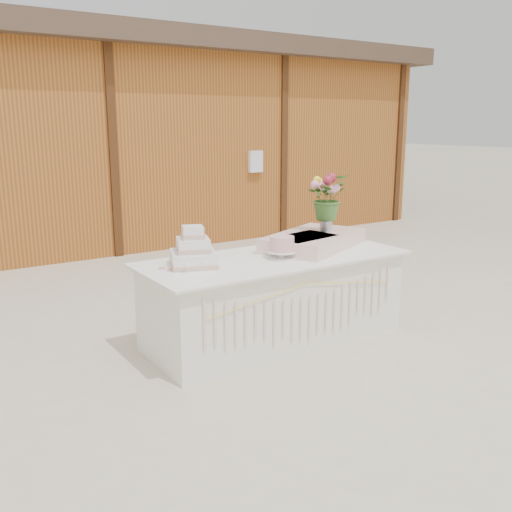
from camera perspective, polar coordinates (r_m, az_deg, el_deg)
The scene contains 9 objects.
ground at distance 5.24m, azimuth 1.82°, elevation -8.31°, with size 80.00×80.00×0.00m, color beige.
barn at distance 10.37m, azimuth -17.99°, elevation 11.19°, with size 12.60×4.60×3.30m.
cake_table at distance 5.11m, azimuth 1.89°, elevation -4.29°, with size 2.40×1.00×0.77m.
wedding_cake at distance 4.70m, azimuth -6.29°, elevation 0.35°, with size 0.47×0.47×0.33m.
pink_cake_stand at distance 4.94m, azimuth 2.61°, elevation 0.99°, with size 0.27×0.27×0.19m.
satin_runner at distance 5.41m, azimuth 5.77°, elevation 1.55°, with size 1.06×0.61×0.13m, color beige.
flower_vase at distance 5.52m, azimuth 7.03°, elevation 3.29°, with size 0.12×0.12×0.16m, color silver.
bouquet at distance 5.47m, azimuth 7.12°, elevation 6.36°, with size 0.39×0.34×0.44m, color #416E2C.
loose_flowers at distance 4.58m, azimuth -8.21°, elevation -1.40°, with size 0.13×0.32×0.02m, color pink, non-canonical shape.
Camera 1 is at (-2.82, -3.98, 1.92)m, focal length 40.00 mm.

